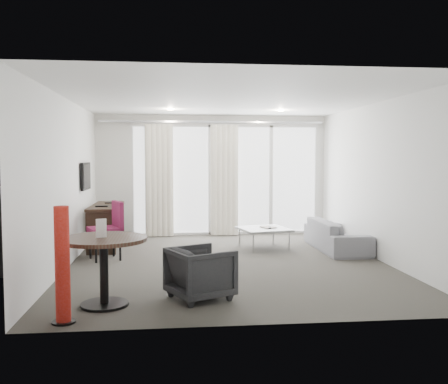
{
  "coord_description": "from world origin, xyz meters",
  "views": [
    {
      "loc": [
        -0.91,
        -7.87,
        1.7
      ],
      "look_at": [
        0.0,
        0.6,
        1.1
      ],
      "focal_mm": 40.0,
      "sensor_mm": 36.0,
      "label": 1
    }
  ],
  "objects": [
    {
      "name": "coffee_table",
      "position": [
        0.81,
        1.18,
        0.19
      ],
      "size": [
        1.01,
        1.01,
        0.38
      ],
      "primitive_type": null,
      "rotation": [
        0.0,
        0.0,
        0.22
      ],
      "color": "gray",
      "rests_on": "floor"
    },
    {
      "name": "terrace_slab",
      "position": [
        0.3,
        4.5,
        -0.06
      ],
      "size": [
        5.6,
        3.0,
        0.12
      ],
      "primitive_type": "cube",
      "color": "#4D4D50",
      "rests_on": "ground"
    },
    {
      "name": "curtain_track",
      "position": [
        0.0,
        2.82,
        2.45
      ],
      "size": [
        4.8,
        0.04,
        0.04
      ],
      "primitive_type": null,
      "color": "#B2B2B7",
      "rests_on": "ceiling"
    },
    {
      "name": "downlight_a",
      "position": [
        -0.9,
        1.6,
        2.59
      ],
      "size": [
        0.12,
        0.12,
        0.02
      ],
      "primitive_type": "cylinder",
      "color": "#FFE0B2",
      "rests_on": "ceiling"
    },
    {
      "name": "rattan_table",
      "position": [
        1.71,
        4.16,
        0.25
      ],
      "size": [
        0.65,
        0.65,
        0.5
      ],
      "primitive_type": null,
      "rotation": [
        0.0,
        0.0,
        -0.4
      ],
      "color": "brown",
      "rests_on": "terrace_slab"
    },
    {
      "name": "red_lamp",
      "position": [
        -2.01,
        -2.72,
        0.6
      ],
      "size": [
        0.3,
        0.3,
        1.2
      ],
      "primitive_type": "cylinder",
      "rotation": [
        0.0,
        0.0,
        -0.3
      ],
      "color": "#A81F16",
      "rests_on": "floor"
    },
    {
      "name": "desk",
      "position": [
        -2.12,
        1.68,
        0.4
      ],
      "size": [
        0.53,
        1.69,
        0.79
      ],
      "primitive_type": null,
      "color": "black",
      "rests_on": "floor"
    },
    {
      "name": "tub_armchair",
      "position": [
        -0.56,
        -1.99,
        0.31
      ],
      "size": [
        0.91,
        0.9,
        0.62
      ],
      "primitive_type": "imported",
      "rotation": [
        0.0,
        0.0,
        2.01
      ],
      "color": "black",
      "rests_on": "floor"
    },
    {
      "name": "curtain_right",
      "position": [
        0.25,
        2.82,
        1.2
      ],
      "size": [
        0.6,
        0.2,
        2.38
      ],
      "primitive_type": null,
      "color": "white",
      "rests_on": "ground"
    },
    {
      "name": "wall_front",
      "position": [
        0.0,
        -3.0,
        1.3
      ],
      "size": [
        5.0,
        0.0,
        2.6
      ],
      "primitive_type": "cube",
      "color": "silver",
      "rests_on": "ground"
    },
    {
      "name": "sofa",
      "position": [
        2.12,
        0.93,
        0.27
      ],
      "size": [
        0.73,
        1.86,
        0.54
      ],
      "primitive_type": "imported",
      "rotation": [
        0.0,
        0.0,
        1.57
      ],
      "color": "slate",
      "rests_on": "floor"
    },
    {
      "name": "round_table",
      "position": [
        -1.67,
        -2.16,
        0.39
      ],
      "size": [
        1.24,
        1.24,
        0.79
      ],
      "primitive_type": null,
      "rotation": [
        0.0,
        0.0,
        0.31
      ],
      "color": "black",
      "rests_on": "floor"
    },
    {
      "name": "rattan_chair_b",
      "position": [
        2.21,
        4.02,
        0.43
      ],
      "size": [
        0.68,
        0.68,
        0.86
      ],
      "primitive_type": null,
      "rotation": [
        0.0,
        0.0,
        -0.17
      ],
      "color": "brown",
      "rests_on": "terrace_slab"
    },
    {
      "name": "balustrade",
      "position": [
        0.3,
        5.95,
        0.5
      ],
      "size": [
        5.5,
        0.06,
        1.05
      ],
      "primitive_type": null,
      "color": "#B2B2B7",
      "rests_on": "terrace_slab"
    },
    {
      "name": "window_panel",
      "position": [
        0.3,
        2.98,
        1.2
      ],
      "size": [
        4.0,
        0.02,
        2.38
      ],
      "primitive_type": null,
      "color": "white",
      "rests_on": "ground"
    },
    {
      "name": "ceiling",
      "position": [
        0.0,
        0.0,
        2.6
      ],
      "size": [
        5.0,
        6.0,
        0.0
      ],
      "primitive_type": "cube",
      "color": "white",
      "rests_on": "ground"
    },
    {
      "name": "tv",
      "position": [
        -2.46,
        1.45,
        1.35
      ],
      "size": [
        0.05,
        0.8,
        0.5
      ],
      "primitive_type": null,
      "color": "black",
      "rests_on": "wall_left"
    },
    {
      "name": "rattan_chair_a",
      "position": [
        0.83,
        4.08,
        0.37
      ],
      "size": [
        0.54,
        0.54,
        0.74
      ],
      "primitive_type": null,
      "rotation": [
        0.0,
        0.0,
        0.07
      ],
      "color": "brown",
      "rests_on": "terrace_slab"
    },
    {
      "name": "wall_right",
      "position": [
        2.5,
        0.0,
        1.3
      ],
      "size": [
        0.0,
        6.0,
        2.6
      ],
      "primitive_type": "cube",
      "color": "silver",
      "rests_on": "ground"
    },
    {
      "name": "wall_left",
      "position": [
        -2.5,
        0.0,
        1.3
      ],
      "size": [
        0.0,
        6.0,
        2.6
      ],
      "primitive_type": "cube",
      "color": "silver",
      "rests_on": "ground"
    },
    {
      "name": "floor",
      "position": [
        0.0,
        0.0,
        0.0
      ],
      "size": [
        5.0,
        6.0,
        0.0
      ],
      "primitive_type": "cube",
      "color": "#3F3C35",
      "rests_on": "ground"
    },
    {
      "name": "curtain_left",
      "position": [
        -1.15,
        2.82,
        1.2
      ],
      "size": [
        0.6,
        0.2,
        2.38
      ],
      "primitive_type": null,
      "color": "white",
      "rests_on": "ground"
    },
    {
      "name": "downlight_b",
      "position": [
        1.2,
        1.6,
        2.59
      ],
      "size": [
        0.12,
        0.12,
        0.02
      ],
      "primitive_type": "cylinder",
      "color": "#FFE0B2",
      "rests_on": "ceiling"
    },
    {
      "name": "menu_card",
      "position": [
        -1.7,
        -2.16,
        0.72
      ],
      "size": [
        0.12,
        0.06,
        0.21
      ],
      "primitive_type": null,
      "rotation": [
        0.0,
        0.0,
        0.37
      ],
      "color": "white",
      "rests_on": "round_table"
    },
    {
      "name": "desk_chair",
      "position": [
        -2.0,
        0.46,
        0.48
      ],
      "size": [
        0.67,
        0.66,
        0.97
      ],
      "primitive_type": null,
      "rotation": [
        0.0,
        0.0,
        0.38
      ],
      "color": "maroon",
      "rests_on": "floor"
    },
    {
      "name": "remote",
      "position": [
        0.91,
        1.15,
        0.36
      ],
      "size": [
        0.08,
        0.18,
        0.02
      ],
      "primitive_type": null,
      "rotation": [
        0.0,
        0.0,
        -0.18
      ],
      "color": "black",
      "rests_on": "coffee_table"
    },
    {
      "name": "magazine",
      "position": [
        0.9,
        1.24,
        0.36
      ],
      "size": [
        0.32,
        0.36,
        0.02
      ],
      "primitive_type": null,
      "rotation": [
        0.0,
        0.0,
        0.32
      ],
      "color": "gray",
      "rests_on": "coffee_table"
    },
    {
      "name": "window_frame",
      "position": [
        0.3,
        2.97,
        1.2
      ],
      "size": [
        4.1,
        0.06,
        2.44
      ],
      "primitive_type": null,
      "color": "white",
      "rests_on": "ground"
    }
  ]
}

